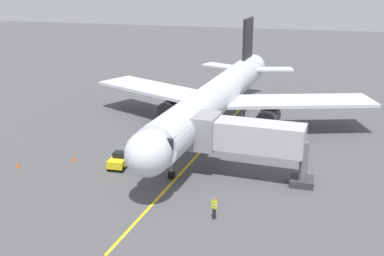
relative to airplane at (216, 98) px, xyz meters
name	(u,v)px	position (x,y,z in m)	size (l,w,h in m)	color
ground_plane	(228,135)	(-1.59, 0.87, -4.00)	(220.00, 220.00, 0.00)	#4C4C4F
apron_lead_in_line	(202,150)	(0.02, 6.28, -4.00)	(0.24, 40.00, 0.01)	yellow
airplane	(216,98)	(0.00, 0.00, 0.00)	(34.74, 40.34, 11.50)	silver
jet_bridge	(239,136)	(-4.67, 11.59, -0.24)	(11.48, 3.53, 5.40)	#B7B7BC
ground_crew_marshaller	(214,208)	(-4.39, 19.70, -3.12)	(0.47, 0.43, 1.71)	#23232D
tug_near_nose	(119,161)	(6.28, 12.77, -3.30)	(1.65, 2.37, 1.50)	yellow
safety_cone_nose_left	(300,185)	(-10.15, 12.73, -3.73)	(0.32, 0.32, 0.55)	#F2590F
safety_cone_nose_right	(74,158)	(11.20, 12.34, -3.73)	(0.32, 0.32, 0.55)	#F2590F
safety_cone_wing_port	(18,165)	(15.37, 15.24, -3.73)	(0.32, 0.32, 0.55)	#F2590F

